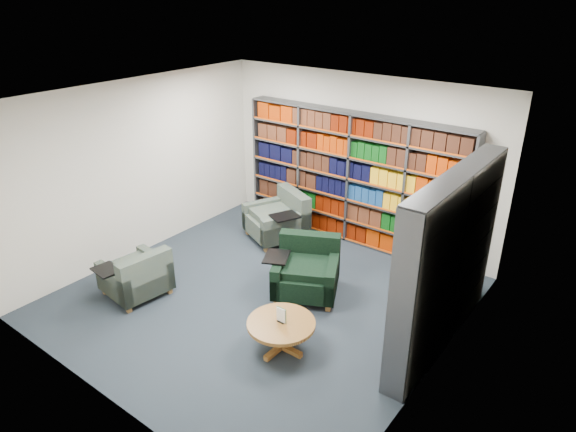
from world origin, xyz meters
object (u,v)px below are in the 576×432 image
Objects in this scene: chair_green_right at (307,271)px; coffee_table at (281,328)px; chair_teal_left at (281,220)px; chair_teal_front at (138,278)px.

chair_green_right is 1.43× the size of coffee_table.
chair_teal_left is 1.77m from chair_green_right.
chair_green_right is 1.20× the size of chair_teal_front.
chair_teal_front is (-0.46, -2.68, -0.04)m from chair_teal_left.
chair_teal_front is at bearing -172.87° from coffee_table.
coffee_table is at bearing -68.00° from chair_green_right.
chair_green_right reaches higher than chair_teal_front.
chair_teal_left is at bearing 128.00° from coffee_table.
coffee_table is (2.32, 0.29, 0.02)m from chair_teal_front.
chair_teal_front is 2.34m from coffee_table.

